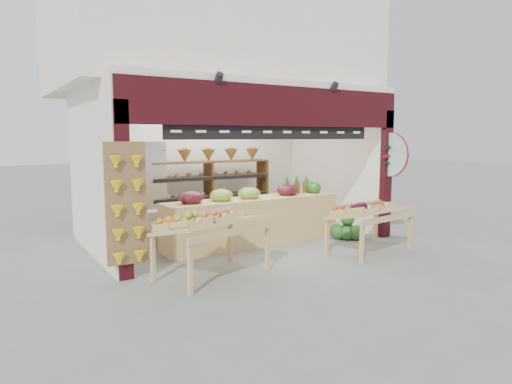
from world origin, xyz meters
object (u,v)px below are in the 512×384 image
object	(u,v)px
cardboard_stack	(165,233)
refrigerator	(141,189)
display_table_right	(367,211)
back_shelving	(209,180)
watermelon_pile	(347,230)
display_table_left	(205,223)
mid_counter	(253,219)

from	to	relation	value
cardboard_stack	refrigerator	bearing A→B (deg)	92.36
refrigerator	display_table_right	distance (m)	4.73
back_shelving	display_table_right	world-z (taller)	back_shelving
cardboard_stack	watermelon_pile	xyz separation A→B (m)	(3.51, -1.28, -0.09)
back_shelving	refrigerator	world-z (taller)	refrigerator
display_table_right	watermelon_pile	xyz separation A→B (m)	(0.53, 1.06, -0.60)
back_shelving	display_table_left	size ratio (longest dim) A/B	1.56
cardboard_stack	mid_counter	size ratio (longest dim) A/B	0.28
mid_counter	display_table_left	world-z (taller)	mid_counter
cardboard_stack	display_table_left	xyz separation A→B (m)	(-0.16, -2.14, 0.57)
cardboard_stack	mid_counter	xyz separation A→B (m)	(1.55, -0.70, 0.23)
refrigerator	display_table_left	world-z (taller)	refrigerator
mid_counter	display_table_left	size ratio (longest dim) A/B	1.95
display_table_left	watermelon_pile	world-z (taller)	display_table_left
cardboard_stack	back_shelving	bearing A→B (deg)	37.63
back_shelving	display_table_right	xyz separation A→B (m)	(1.48, -3.50, -0.36)
display_table_left	watermelon_pile	distance (m)	3.83
cardboard_stack	display_table_right	bearing A→B (deg)	-38.11
back_shelving	mid_counter	bearing A→B (deg)	-88.36
refrigerator	back_shelving	bearing A→B (deg)	-23.73
mid_counter	display_table_left	xyz separation A→B (m)	(-1.71, -1.44, 0.34)
back_shelving	cardboard_stack	size ratio (longest dim) A/B	2.83
refrigerator	display_table_right	size ratio (longest dim) A/B	1.19
refrigerator	mid_counter	size ratio (longest dim) A/B	0.54
display_table_left	display_table_right	distance (m)	3.15
back_shelving	mid_counter	world-z (taller)	back_shelving
back_shelving	cardboard_stack	distance (m)	2.08
mid_counter	display_table_right	distance (m)	2.20
back_shelving	watermelon_pile	xyz separation A→B (m)	(2.01, -2.44, -0.96)
cardboard_stack	mid_counter	distance (m)	1.72
cardboard_stack	display_table_right	world-z (taller)	display_table_right
back_shelving	refrigerator	distance (m)	1.56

